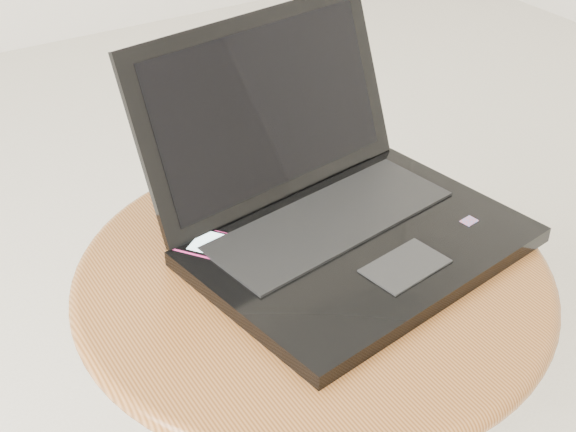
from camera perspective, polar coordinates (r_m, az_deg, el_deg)
table at (r=1.02m, az=1.73°, el=-8.00°), size 0.57×0.57×0.46m
laptop at (r=0.98m, az=3.25°, el=0.81°), size 0.43×0.41×0.24m
phone_black at (r=0.97m, az=-4.56°, el=-2.78°), size 0.11×0.12×0.01m
phone_pink at (r=0.96m, az=-4.75°, el=-2.41°), size 0.11×0.12×0.01m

